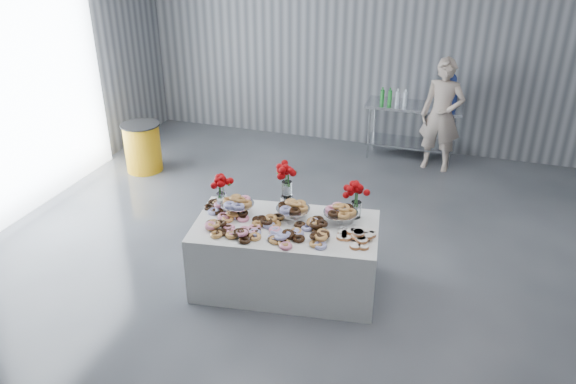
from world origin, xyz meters
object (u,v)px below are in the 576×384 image
Objects in this scene: display_table at (286,256)px; trash_barrel at (143,147)px; person at (442,115)px; water_jug at (449,92)px; prep_table at (412,122)px.

display_table is 3.76m from trash_barrel.
display_table is at bearing -101.33° from person.
person is at bearing -99.06° from water_jug.
prep_table is 4.29m from trash_barrel.
display_table is at bearing -108.21° from water_jug.
person is at bearing 19.26° from trash_barrel.
prep_table is 0.86× the size of person.
display_table is 4.27m from water_jug.
person is (-0.05, -0.30, -0.28)m from water_jug.
person reaches higher than water_jug.
display_table is 1.27× the size of prep_table.
water_jug is (1.31, 3.99, 0.77)m from display_table.
water_jug is 4.80m from trash_barrel.
prep_table reaches higher than display_table.
prep_table is 1.97× the size of trash_barrel.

